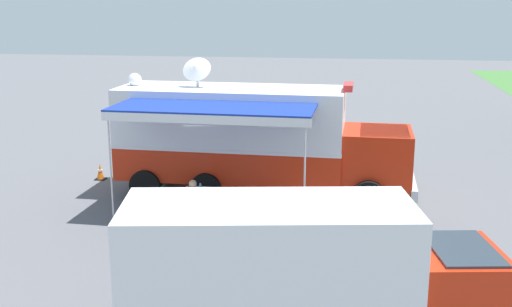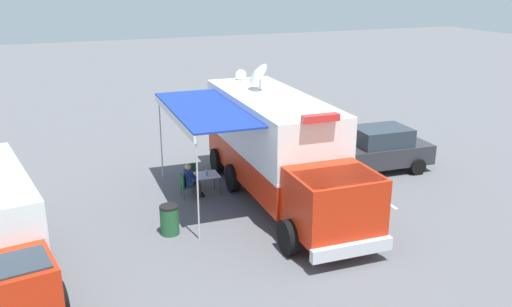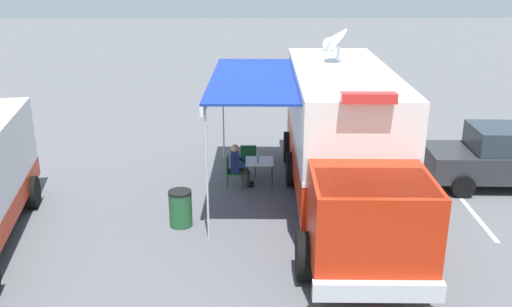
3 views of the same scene
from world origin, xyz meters
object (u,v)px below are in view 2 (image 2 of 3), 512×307
Objects in this scene: car_behind_truck at (378,149)px; trash_bin at (169,220)px; command_truck at (278,146)px; folding_table at (207,176)px; seated_responder at (191,180)px; folding_chair_at_table at (186,184)px; traffic_cone at (245,144)px; water_bottle at (207,173)px; folding_chair_beside_table at (192,174)px.

trash_bin is at bearing 15.45° from car_behind_truck.
command_truck is 2.83m from folding_table.
folding_chair_at_table is at bearing -1.38° from seated_responder.
traffic_cone is at bearing -131.23° from folding_chair_at_table.
folding_table is 0.90× the size of trash_bin.
water_bottle is 0.59m from seated_responder.
seated_responder is (0.56, -0.05, -0.18)m from water_bottle.
car_behind_truck is at bearing 179.36° from folding_chair_at_table.
folding_chair_at_table is 0.23m from seated_responder.
trash_bin is at bearing 53.15° from folding_table.
water_bottle is 3.18m from trash_bin.
command_truck reaches higher than folding_table.
folding_chair_beside_table is 0.20× the size of car_behind_truck.
folding_chair_beside_table is at bearing -115.38° from trash_bin.
trash_bin is (1.18, 2.56, -0.06)m from folding_chair_at_table.
folding_table is 0.92m from folding_chair_beside_table.
seated_responder reaches higher than traffic_cone.
water_bottle is at bearing 70.77° from folding_table.
seated_responder is (0.61, 0.08, -0.02)m from folding_table.
folding_chair_beside_table is 3.86m from trash_bin.
seated_responder is (2.72, -1.31, -1.29)m from command_truck.
water_bottle reaches higher than folding_table.
car_behind_truck reaches higher than trash_bin.
folding_table is 0.94× the size of folding_chair_beside_table.
water_bottle reaches higher than trash_bin.
command_truck is at bearing 137.37° from folding_chair_beside_table.
command_truck is at bearing 155.76° from folding_chair_at_table.
seated_responder is at bearing 72.78° from folding_chair_beside_table.
seated_responder reaches higher than folding_table.
trash_bin reaches higher than folding_chair_beside_table.
car_behind_truck is (-8.93, -2.47, 0.42)m from trash_bin.
folding_chair_beside_table is 0.96× the size of trash_bin.
car_behind_truck reaches higher than water_bottle.
car_behind_truck reaches higher than folding_table.
folding_chair_beside_table is 7.36m from car_behind_truck.
command_truck is 10.49× the size of trash_bin.
folding_chair_beside_table is at bearing -117.23° from folding_chair_at_table.
traffic_cone is (-4.99, -6.91, -0.18)m from trash_bin.
folding_chair_at_table is at bearing 62.77° from folding_chair_beside_table.
command_truck is 5.98m from traffic_cone.
traffic_cone is 5.97m from car_behind_truck.
folding_chair_at_table is 0.96× the size of trash_bin.
trash_bin is 1.57× the size of traffic_cone.
water_bottle is 0.25× the size of trash_bin.
folding_chair_at_table is (2.91, -1.31, -1.43)m from command_truck.
water_bottle is 0.82m from folding_chair_at_table.
folding_chair_at_table is 1.00× the size of folding_chair_beside_table.
folding_chair_beside_table is (0.32, -0.85, -0.16)m from folding_table.
folding_chair_at_table reaches higher than traffic_cone.
trash_bin is 0.21× the size of car_behind_truck.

